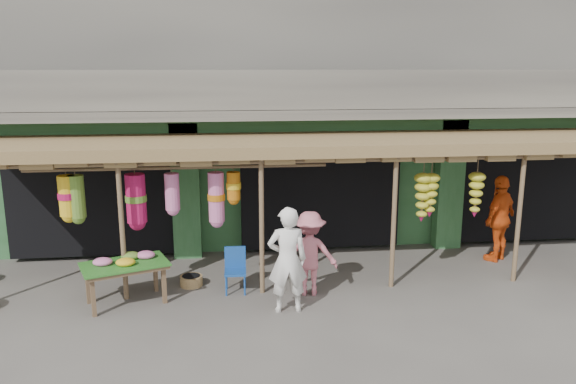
{
  "coord_description": "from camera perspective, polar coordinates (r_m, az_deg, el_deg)",
  "views": [
    {
      "loc": [
        -2.17,
        -10.1,
        4.19
      ],
      "look_at": [
        -0.87,
        1.0,
        1.66
      ],
      "focal_mm": 35.0,
      "sensor_mm": 36.0,
      "label": 1
    }
  ],
  "objects": [
    {
      "name": "person_shopper",
      "position": [
        10.43,
        2.22,
        -6.24
      ],
      "size": [
        1.12,
        0.78,
        1.59
      ],
      "primitive_type": "imported",
      "rotation": [
        0.0,
        0.0,
        2.95
      ],
      "color": "#C36774",
      "rests_on": "ground"
    },
    {
      "name": "blue_chair",
      "position": [
        10.72,
        -5.38,
        -7.6
      ],
      "size": [
        0.41,
        0.42,
        0.84
      ],
      "rotation": [
        0.0,
        0.0,
        -0.03
      ],
      "color": "#164493",
      "rests_on": "ground"
    },
    {
      "name": "person_vendor",
      "position": [
        13.01,
        20.72,
        -2.51
      ],
      "size": [
        1.17,
        1.03,
        1.9
      ],
      "primitive_type": "imported",
      "rotation": [
        0.0,
        0.0,
        3.77
      ],
      "color": "#E75415",
      "rests_on": "ground"
    },
    {
      "name": "flower_table",
      "position": [
        10.48,
        -16.2,
        -7.15
      ],
      "size": [
        1.68,
        1.33,
        0.88
      ],
      "rotation": [
        0.0,
        0.0,
        0.36
      ],
      "color": "brown",
      "rests_on": "ground"
    },
    {
      "name": "building",
      "position": [
        15.15,
        1.6,
        9.64
      ],
      "size": [
        16.4,
        6.8,
        7.0
      ],
      "color": "gray",
      "rests_on": "ground"
    },
    {
      "name": "basket_right",
      "position": [
        11.19,
        -9.79,
        -8.88
      ],
      "size": [
        0.49,
        0.49,
        0.2
      ],
      "primitive_type": "cylinder",
      "rotation": [
        0.0,
        0.0,
        -0.13
      ],
      "color": "olive",
      "rests_on": "ground"
    },
    {
      "name": "person_front",
      "position": [
        9.67,
        -0.06,
        -6.91
      ],
      "size": [
        0.69,
        0.46,
        1.87
      ],
      "primitive_type": "imported",
      "rotation": [
        0.0,
        0.0,
        3.16
      ],
      "color": "white",
      "rests_on": "ground"
    },
    {
      "name": "awning",
      "position": [
        11.2,
        3.78,
        4.44
      ],
      "size": [
        14.0,
        2.7,
        2.79
      ],
      "color": "brown",
      "rests_on": "ground"
    },
    {
      "name": "ground",
      "position": [
        11.15,
        5.12,
        -9.37
      ],
      "size": [
        80.0,
        80.0,
        0.0
      ],
      "primitive_type": "plane",
      "color": "#514C47",
      "rests_on": "ground"
    }
  ]
}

